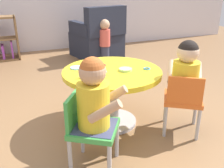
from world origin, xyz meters
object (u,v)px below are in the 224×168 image
Objects in this scene: rolling_pin at (93,74)px; craft_scissors at (95,68)px; seated_child_left at (94,97)px; craft_table at (112,84)px; child_chair_right at (183,100)px; armchair_dark at (98,39)px; seated_child_right at (186,72)px; child_chair_left at (89,127)px; toddler_standing at (105,40)px.

craft_scissors is (0.08, 0.19, -0.02)m from rolling_pin.
craft_table is at bearing 57.07° from seated_child_left.
child_chair_right is 2.33× the size of rolling_pin.
child_chair_right is at bearing -93.14° from armchair_dark.
craft_table is 0.61m from child_chair_right.
child_chair_right is at bearing -37.30° from craft_table.
seated_child_left is 0.85m from child_chair_right.
rolling_pin is 0.21m from craft_scissors.
child_chair_right reaches higher than craft_scissors.
seated_child_right is (0.02, 0.03, 0.23)m from child_chair_right.
armchair_dark is at bearing 70.40° from seated_child_left.
child_chair_left is 0.85m from child_chair_right.
child_chair_left is 1.05× the size of seated_child_right.
rolling_pin is at bearing 161.11° from seated_child_right.
child_chair_right is 1.05× the size of seated_child_right.
seated_child_right is at bearing 9.93° from child_chair_left.
craft_scissors reaches higher than craft_table.
toddler_standing is at bearing 66.94° from rolling_pin.
craft_table is 0.27m from rolling_pin.
child_chair_left is at bearing 146.58° from seated_child_left.
seated_child_right is (0.83, 0.17, 0.00)m from seated_child_left.
toddler_standing is 2.08m from rolling_pin.
craft_table is 1.66× the size of seated_child_left.
seated_child_left is at bearing -107.28° from rolling_pin.
child_chair_right is at bearing 7.99° from child_chair_left.
toddler_standing is (0.13, 2.18, 0.05)m from child_chair_right.
armchair_dark is (0.98, 2.63, 0.00)m from child_chair_left.
craft_scissors is at bearing 67.59° from child_chair_left.
seated_child_right is (0.86, 0.15, 0.23)m from child_chair_left.
armchair_dark is 2.40m from rolling_pin.
seated_child_left is at bearing -112.06° from toddler_standing.
seated_child_right is 2.16m from toddler_standing.
seated_child_left is 0.76× the size of toddler_standing.
craft_scissors is (0.21, 0.60, -0.02)m from seated_child_left.
seated_child_right is at bearing 11.78° from seated_child_left.
armchair_dark is (0.12, 2.48, -0.22)m from seated_child_right.
child_chair_right is 0.23m from seated_child_right.
armchair_dark is at bearing 73.96° from craft_table.
seated_child_left is 0.95× the size of child_chair_right.
child_chair_left is at bearing -172.01° from child_chair_right.
toddler_standing is at bearing 67.04° from child_chair_left.
armchair_dark is at bearing 70.20° from craft_scissors.
child_chair_left is 0.80× the size of toddler_standing.
child_chair_left is at bearing -110.39° from armchair_dark.
craft_scissors is at bearing 142.35° from child_chair_right.
craft_table is at bearing 142.70° from child_chair_right.
seated_child_left is 2.21× the size of rolling_pin.
child_chair_left is 1.00× the size of child_chair_right.
seated_child_left is at bearing -122.93° from craft_table.
child_chair_left is at bearing -112.41° from craft_scissors.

